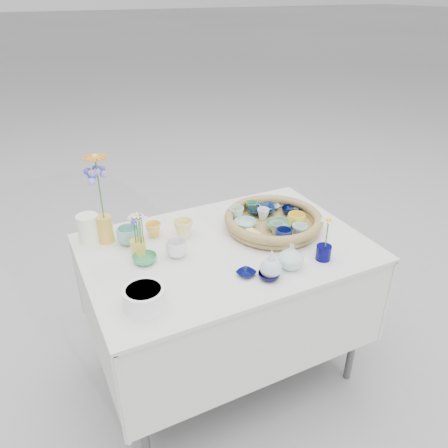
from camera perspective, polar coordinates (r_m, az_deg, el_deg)
name	(u,v)px	position (r m, az deg, el deg)	size (l,w,h in m)	color
ground	(226,367)	(2.47, 0.22, -18.20)	(80.00, 80.00, 0.00)	#9C9C9B
display_table	(226,367)	(2.47, 0.22, -18.20)	(1.26, 0.86, 0.77)	silver
wicker_tray	(273,221)	(2.12, 6.42, 0.38)	(0.47, 0.47, 0.08)	olive
tray_ceramic_0	(261,209)	(2.23, 4.81, 1.90)	(0.14, 0.14, 0.04)	#05173B
tray_ceramic_1	(292,211)	(2.24, 8.81, 1.70)	(0.10, 0.10, 0.03)	black
tray_ceramic_2	(296,220)	(2.12, 9.42, 0.49)	(0.09, 0.09, 0.07)	yellow
tray_ceramic_3	(279,226)	(2.09, 7.14, -0.24)	(0.12, 0.12, 0.04)	#5A9E71
tray_ceramic_4	(277,228)	(2.04, 6.92, -0.57)	(0.07, 0.07, 0.06)	gray
tray_ceramic_5	(245,224)	(2.10, 2.78, 0.04)	(0.11, 0.11, 0.03)	#92C9B3
tray_ceramic_6	(236,214)	(2.15, 1.63, 1.34)	(0.07, 0.07, 0.07)	#AACEBC
tray_ceramic_7	(263,214)	(2.17, 5.13, 1.32)	(0.06, 0.06, 0.06)	white
tray_ceramic_8	(269,207)	(2.28, 5.89, 2.28)	(0.10, 0.10, 0.03)	#88BFFF
tray_ceramic_9	(284,235)	(1.99, 7.81, -1.46)	(0.08, 0.08, 0.06)	navy
tray_ceramic_10	(250,235)	(2.01, 3.42, -1.46)	(0.09, 0.09, 0.02)	#FFDD8C
tray_ceramic_11	(299,231)	(2.03, 9.81, -0.96)	(0.07, 0.07, 0.07)	#A6D1C7
tray_ceramic_12	(252,207)	(2.23, 3.65, 2.20)	(0.06, 0.06, 0.06)	#417C5C
loose_ceramic_0	(153,230)	(2.07, -9.19, -0.74)	(0.07, 0.07, 0.07)	#F7BD49
loose_ceramic_1	(184,229)	(2.05, -5.31, -0.60)	(0.09, 0.09, 0.09)	#F5E789
loose_ceramic_2	(145,259)	(1.89, -10.31, -4.52)	(0.10, 0.10, 0.03)	#3D975B
loose_ceramic_3	(177,249)	(1.91, -6.21, -3.22)	(0.09, 0.09, 0.07)	white
loose_ceramic_4	(246,273)	(1.79, 2.91, -6.45)	(0.07, 0.07, 0.02)	#03083C
loose_ceramic_5	(128,236)	(2.03, -12.38, -1.50)	(0.10, 0.10, 0.08)	#7CC2B8
loose_ceramic_6	(269,276)	(1.78, 5.89, -6.71)	(0.09, 0.09, 0.03)	black
fluted_bowl	(144,298)	(1.64, -10.37, -9.50)	(0.15, 0.15, 0.08)	white
bud_vase_paleblue	(271,263)	(1.75, 6.18, -5.10)	(0.09, 0.09, 0.14)	silver
bud_vase_seafoam	(291,256)	(1.83, 8.74, -4.16)	(0.11, 0.11, 0.11)	silver
bud_vase_cobalt	(323,253)	(1.92, 12.86, -3.66)	(0.07, 0.07, 0.07)	#010046
single_daisy	(327,234)	(1.87, 13.30, -1.25)	(0.08, 0.08, 0.14)	white
tall_vase_yellow	(105,229)	(2.06, -15.22, -0.66)	(0.07, 0.07, 0.13)	gold
gerbera	(100,189)	(1.96, -15.94, 4.44)	(0.12, 0.12, 0.30)	orange
hydrangea	(101,197)	(1.98, -15.80, 3.45)	(0.08, 0.08, 0.28)	#3A3FB5
white_pitcher	(89,229)	(2.08, -17.26, -0.58)	(0.14, 0.10, 0.13)	white
daisy_cup	(138,248)	(1.94, -11.12, -3.03)	(0.07, 0.07, 0.07)	gold
daisy_posy	(137,226)	(1.87, -11.32, -0.22)	(0.08, 0.08, 0.16)	white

